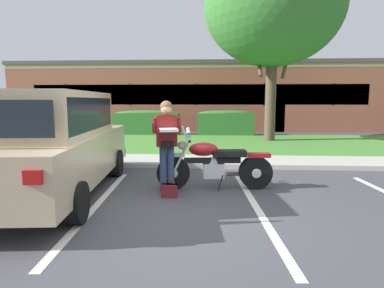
{
  "coord_description": "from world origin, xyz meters",
  "views": [
    {
      "loc": [
        0.54,
        -4.92,
        1.71
      ],
      "look_at": [
        0.14,
        1.5,
        0.85
      ],
      "focal_mm": 30.55,
      "sensor_mm": 36.0,
      "label": 1
    }
  ],
  "objects": [
    {
      "name": "stall_stripe_0",
      "position": [
        -1.36,
        0.2,
        0.0
      ],
      "size": [
        0.41,
        4.4,
        0.01
      ],
      "primitive_type": "cube",
      "rotation": [
        0.0,
        0.0,
        0.06
      ],
      "color": "silver",
      "rests_on": "ground"
    },
    {
      "name": "concrete_walk",
      "position": [
        0.0,
        4.11,
        0.04
      ],
      "size": [
        60.0,
        1.5,
        0.08
      ],
      "primitive_type": "cube",
      "color": "#B7B2A8",
      "rests_on": "ground"
    },
    {
      "name": "stall_stripe_1",
      "position": [
        1.26,
        0.2,
        0.0
      ],
      "size": [
        0.41,
        4.4,
        0.01
      ],
      "primitive_type": "cube",
      "rotation": [
        0.0,
        0.0,
        0.06
      ],
      "color": "silver",
      "rests_on": "ground"
    },
    {
      "name": "shade_tree",
      "position": [
        2.92,
        8.83,
        5.39
      ],
      "size": [
        5.51,
        5.51,
        7.75
      ],
      "color": "#4C3D2D",
      "rests_on": "ground"
    },
    {
      "name": "handbag",
      "position": [
        -0.22,
        0.68,
        0.14
      ],
      "size": [
        0.28,
        0.13,
        0.36
      ],
      "color": "maroon",
      "rests_on": "ground"
    },
    {
      "name": "grass_lawn",
      "position": [
        0.0,
        8.0,
        0.03
      ],
      "size": [
        60.0,
        6.29,
        0.06
      ],
      "primitive_type": "cube",
      "color": "#478433",
      "rests_on": "ground"
    },
    {
      "name": "curb_strip",
      "position": [
        0.0,
        3.26,
        0.06
      ],
      "size": [
        60.0,
        0.2,
        0.12
      ],
      "primitive_type": "cube",
      "color": "#B7B2A8",
      "rests_on": "ground"
    },
    {
      "name": "parked_suv_adjacent",
      "position": [
        -2.38,
        0.66,
        0.96
      ],
      "size": [
        2.37,
        5.0,
        1.86
      ],
      "color": "tan",
      "rests_on": "ground"
    },
    {
      "name": "motorcycle",
      "position": [
        0.67,
        1.31,
        0.49
      ],
      "size": [
        2.24,
        0.82,
        1.26
      ],
      "color": "black",
      "rests_on": "ground"
    },
    {
      "name": "hedge_left",
      "position": [
        -2.73,
        11.12,
        0.65
      ],
      "size": [
        3.21,
        0.9,
        1.24
      ],
      "color": "#336B2D",
      "rests_on": "ground"
    },
    {
      "name": "hedge_center_left",
      "position": [
        1.18,
        11.12,
        0.65
      ],
      "size": [
        2.74,
        0.9,
        1.24
      ],
      "color": "#336B2D",
      "rests_on": "ground"
    },
    {
      "name": "brick_building",
      "position": [
        -0.35,
        18.17,
        1.96
      ],
      "size": [
        21.76,
        10.31,
        3.91
      ],
      "color": "#93513D",
      "rests_on": "ground"
    },
    {
      "name": "rider_person",
      "position": [
        -0.31,
        1.08,
        1.01
      ],
      "size": [
        0.54,
        0.64,
        1.7
      ],
      "color": "black",
      "rests_on": "ground"
    },
    {
      "name": "ground_plane",
      "position": [
        0.0,
        0.0,
        0.0
      ],
      "size": [
        140.0,
        140.0,
        0.0
      ],
      "primitive_type": "plane",
      "color": "#424247"
    }
  ]
}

